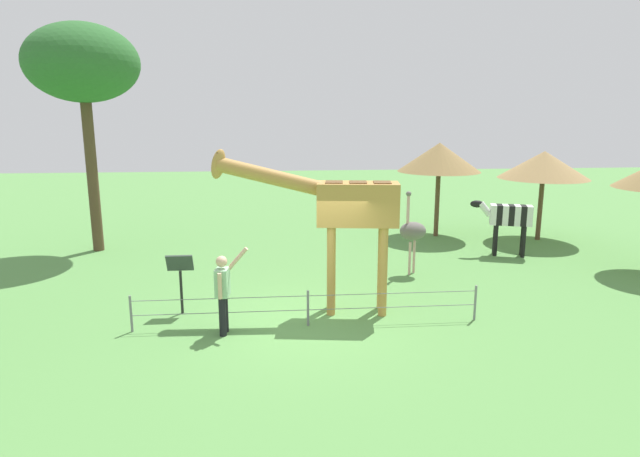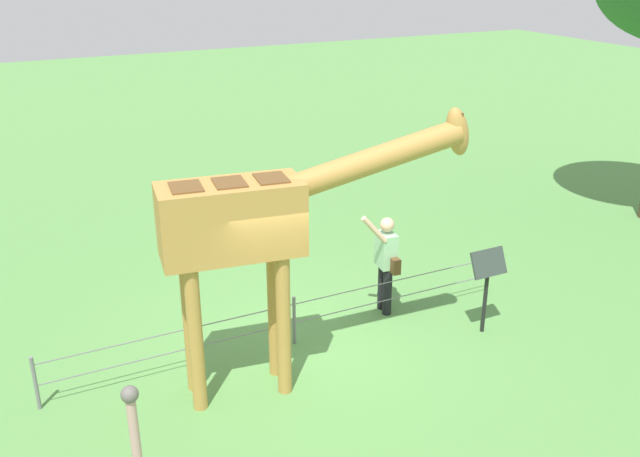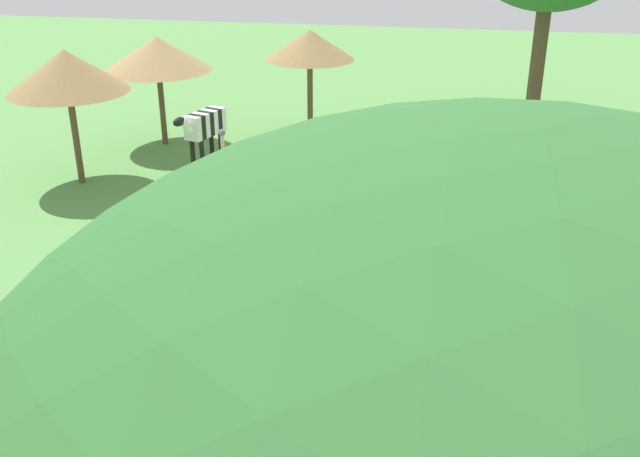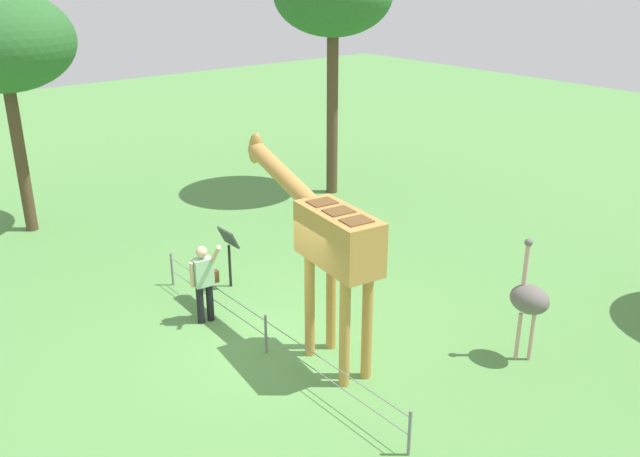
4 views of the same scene
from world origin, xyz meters
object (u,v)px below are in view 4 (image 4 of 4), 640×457
Objects in this scene: ostrich at (529,299)px; giraffe at (327,237)px; visitor at (204,279)px; tree_northeast at (1,43)px; info_sign at (229,246)px.

giraffe is at bearing 48.88° from ostrich.
visitor is at bearing 37.57° from ostrich.
visitor is 0.29× the size of tree_northeast.
visitor is at bearing -171.59° from tree_northeast.
ostrich is (-4.69, -3.61, 0.27)m from visitor.
info_sign is at bearing -49.64° from visitor.
tree_northeast is 4.52× the size of info_sign.
giraffe is 1.78× the size of ostrich.
tree_northeast reaches higher than giraffe.
ostrich is 1.70× the size of info_sign.
info_sign is (3.43, -0.17, -1.33)m from giraffe.
giraffe is 2.33× the size of visitor.
visitor is at bearing 22.65° from giraffe.
giraffe is 10.05m from tree_northeast.
tree_northeast is (11.80, 4.66, 3.56)m from ostrich.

